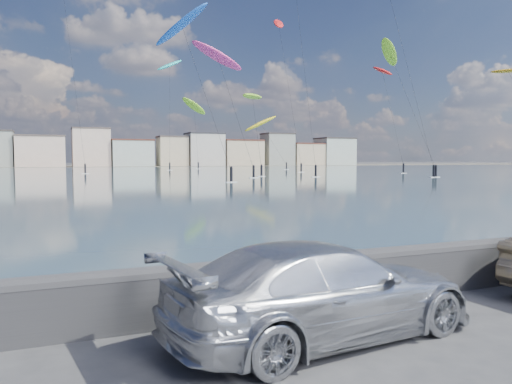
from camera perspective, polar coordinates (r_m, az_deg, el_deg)
ground at (r=7.06m, az=5.23°, el=-20.46°), size 700.00×700.00×0.00m
bay_water at (r=97.28m, az=-20.67°, el=1.89°), size 500.00×177.00×0.00m
far_shore_strip at (r=205.73m, az=-21.63°, el=2.76°), size 500.00×60.00×0.00m
seawall at (r=9.21m, az=-2.71°, el=-10.77°), size 400.00×0.36×1.08m
far_buildings at (r=191.77m, az=-21.22°, el=4.51°), size 240.79×13.26×14.60m
car_silver at (r=8.29m, az=7.69°, el=-11.04°), size 5.62×2.89×1.56m
kitesurfer_0 at (r=149.41m, az=-7.09°, el=9.64°), size 9.51×11.56×21.21m
kitesurfer_1 at (r=111.25m, az=26.95°, el=12.05°), size 5.52×16.42×20.82m
kitesurfer_2 at (r=137.10m, az=0.56°, el=7.79°), size 9.86×10.30×15.26m
kitesurfer_5 at (r=88.32m, az=-0.40°, el=10.71°), size 6.97×11.11×14.32m
kitesurfer_9 at (r=92.04m, az=15.08°, el=14.94°), size 7.27×14.81×23.35m
kitesurfer_11 at (r=71.25m, az=-8.45°, el=18.22°), size 8.20×13.64×24.00m
kitesurfer_12 at (r=121.35m, az=2.63°, el=18.44°), size 5.49×16.79×36.59m
kitesurfer_13 at (r=143.78m, az=-9.84°, el=13.98°), size 9.07×18.34×31.10m
kitesurfer_16 at (r=113.09m, az=14.27°, el=13.08°), size 4.48×14.35×23.72m
kitesurfer_17 at (r=80.86m, az=-4.39°, el=15.09°), size 9.64×8.77×21.32m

